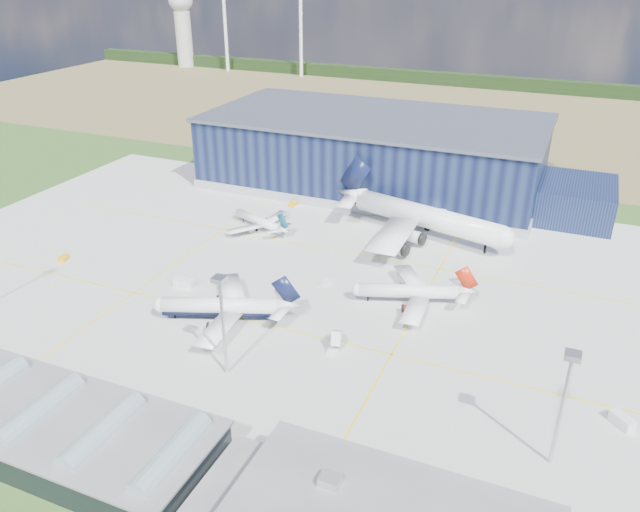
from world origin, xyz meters
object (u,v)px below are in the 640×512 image
Objects in this scene: gse_cart_a at (326,282)px; airstair at (337,342)px; light_mast_east at (565,391)px; gse_tug_a at (63,258)px; airliner_navy at (220,298)px; hangar at (381,156)px; gse_van_a at (184,283)px; light_mast_center at (222,310)px; gse_tug_b at (319,460)px; car_b at (140,412)px; airliner_red at (409,285)px; gse_tug_c at (293,204)px; car_a at (377,488)px; airliner_regional at (259,217)px; airliner_widebody at (428,206)px; gse_van_b at (622,420)px.

gse_cart_a is 29.74m from airstair.
light_mast_east is 7.04× the size of gse_tug_a.
airliner_navy is 31.38m from gse_cart_a.
gse_van_a is (-22.52, -96.79, -10.41)m from hangar.
light_mast_center is 35.42m from gse_tug_b.
airliner_red is at bearing -49.87° from car_b.
gse_tug_c reaches higher than gse_tug_b.
gse_van_a is 1.53× the size of car_a.
airliner_regional is at bearing 156.14° from gse_cart_a.
gse_van_a is 2.07× the size of gse_cart_a.
light_mast_east is 34.73m from car_a.
gse_tug_a is (-135.73, 27.65, -14.75)m from light_mast_east.
airliner_regional is 70.72m from airstair.
car_b is (-47.76, 0.00, -0.05)m from car_a.
gse_van_a is at bearing 136.68° from light_mast_center.
airliner_red reaches higher than gse_van_a.
light_mast_east is 0.37× the size of airliner_widebody.
light_mast_east is 6.60× the size of gse_tug_c.
airliner_navy is 0.58× the size of airliner_widebody.
airliner_red is 59.56m from gse_tug_b.
gse_cart_a is 77.80m from gse_van_b.
airstair is 1.47× the size of car_b.
airliner_regional is 7.86× the size of gse_tug_a.
light_mast_east is (72.19, -124.80, 3.82)m from hangar.
airstair is at bearing -56.20° from car_b.
gse_tug_b is at bearing -106.73° from car_b.
gse_van_b is 1.36× the size of gse_tug_c.
gse_tug_b is (57.76, -86.00, -3.47)m from airliner_regional.
car_b is (-29.45, -103.00, -9.61)m from airliner_widebody.
light_mast_center is 45.66m from car_a.
airliner_regional is at bearing -2.45° from gse_van_a.
airliner_navy is 1.41× the size of airliner_regional.
airliner_widebody is 101.68m from gse_tug_b.
gse_van_a is (41.03, 0.37, 0.53)m from gse_tug_a.
hangar is 42.16× the size of car_b.
airstair is (-58.59, 2.52, 0.54)m from gse_van_b.
hangar reaches higher than car_b.
gse_van_b is (49.46, -28.12, -4.15)m from airliner_red.
airliner_red reaches higher than gse_tug_c.
gse_tug_b reaches higher than gse_tug_a.
light_mast_east is 99.78m from gse_van_a.
gse_cart_a is (-23.78, 60.19, -0.14)m from gse_tug_b.
airliner_widebody is at bearing -142.41° from airliner_regional.
gse_tug_a is at bearing 168.49° from light_mast_east.
light_mast_center is at bearing -82.05° from gse_cart_a.
airstair reaches higher than car_a.
airliner_widebody is at bearing 18.13° from gse_tug_a.
airliner_widebody reaches higher than gse_cart_a.
light_mast_center is 87.70m from airliner_widebody.
gse_tug_a is 107.92m from gse_tug_b.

